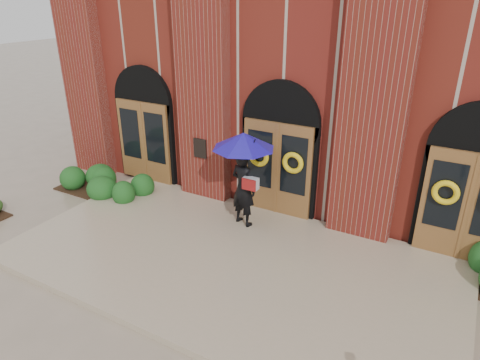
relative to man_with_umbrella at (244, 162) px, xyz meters
The scene contains 5 objects.
ground 2.56m from the man_with_umbrella, 75.25° to the right, with size 90.00×90.00×0.00m, color gray.
landing 2.41m from the man_with_umbrella, 73.90° to the right, with size 10.00×5.30×0.15m, color tan.
church_building 7.28m from the man_with_umbrella, 86.37° to the left, with size 16.20×12.53×7.00m.
man_with_umbrella is the anchor object (origin of this frame).
hedge_wall_left 5.07m from the man_with_umbrella, behind, with size 2.70×1.08×0.69m, color #184617.
Camera 1 is at (4.19, -6.79, 5.68)m, focal length 32.00 mm.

